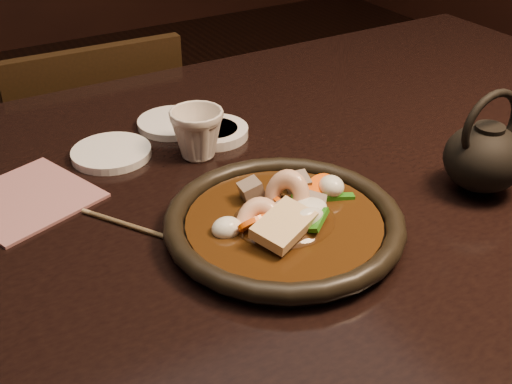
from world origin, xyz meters
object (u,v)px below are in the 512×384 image
table (262,221)px  tea_cup (197,132)px  chair (99,185)px  teapot (485,155)px  plate (284,223)px

table → tea_cup: 0.16m
chair → tea_cup: (0.02, -0.52, 0.36)m
tea_cup → teapot: (0.29, -0.28, 0.01)m
chair → table: bearing=98.3°
plate → teapot: bearing=-9.3°
table → chair: bearing=96.4°
table → plate: (-0.05, -0.13, 0.09)m
table → plate: bearing=-110.1°
tea_cup → teapot: size_ratio=0.56×
plate → tea_cup: tea_cup is taller
tea_cup → plate: bearing=-89.4°
tea_cup → teapot: 0.40m
table → teapot: bearing=-37.2°
table → teapot: 0.32m
tea_cup → table: bearing=-63.1°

